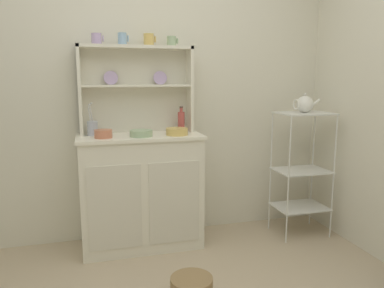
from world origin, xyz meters
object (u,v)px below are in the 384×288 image
Objects in this scene: hutch_cabinet at (141,190)px; bowl_mixing_large at (103,134)px; porcelain_teapot at (305,104)px; hutch_shelf_unit at (136,83)px; bakers_rack at (302,163)px; cup_lilac_0 at (97,39)px; jam_bottle at (181,121)px; utensil_jar at (92,128)px.

bowl_mixing_large reaches higher than hutch_cabinet.
bowl_mixing_large is at bearing 178.26° from porcelain_teapot.
hutch_shelf_unit is 1.54m from bakers_rack.
cup_lilac_0 is 0.72m from bowl_mixing_large.
hutch_cabinet is 7.38× the size of bowl_mixing_large.
hutch_shelf_unit is 0.47m from jam_bottle.
cup_lilac_0 is (-0.29, 0.12, 1.16)m from hutch_cabinet.
cup_lilac_0 is at bearing 93.62° from bowl_mixing_large.
jam_bottle is (0.64, -0.04, -0.64)m from cup_lilac_0.
hutch_cabinet is 4.59× the size of jam_bottle.
bowl_mixing_large is 0.51× the size of utensil_jar.
hutch_cabinet is 3.78× the size of utensil_jar.
bowl_mixing_large is 0.62× the size of jam_bottle.
hutch_shelf_unit is at bearing 168.08° from porcelain_teapot.
bowl_mixing_large is 1.64m from porcelain_teapot.
hutch_cabinet is 4.18× the size of porcelain_teapot.
hutch_cabinet is 0.62m from utensil_jar.
hutch_shelf_unit is 9.95× the size of cup_lilac_0.
porcelain_teapot is at bearing -8.49° from cup_lilac_0.
jam_bottle is at bearing 168.19° from porcelain_teapot.
cup_lilac_0 is at bearing 171.52° from bakers_rack.
utensil_jar is at bearing 116.27° from bowl_mixing_large.
bakers_rack reaches higher than hutch_cabinet.
hutch_cabinet is 1.51m from porcelain_teapot.
cup_lilac_0 reaches higher than hutch_cabinet.
porcelain_teapot is (1.70, -0.20, 0.16)m from utensil_jar.
bakers_rack is at bearing -5.19° from hutch_cabinet.
jam_bottle is 0.91× the size of porcelain_teapot.
utensil_jar is (-0.35, 0.08, 0.50)m from hutch_cabinet.
jam_bottle is (0.35, 0.09, 0.53)m from hutch_cabinet.
cup_lilac_0 is 0.39× the size of porcelain_teapot.
bowl_mixing_large is (0.01, -0.20, -0.69)m from cup_lilac_0.
jam_bottle is (-1.00, 0.21, 0.36)m from bakers_rack.
utensil_jar is (-0.06, -0.05, -0.67)m from cup_lilac_0.
hutch_shelf_unit is 0.52m from bowl_mixing_large.
bakers_rack is 1.94m from cup_lilac_0.
hutch_shelf_unit reaches higher than bakers_rack.
porcelain_teapot is (1.64, -0.25, -0.50)m from cup_lilac_0.
hutch_cabinet is at bearing 174.81° from porcelain_teapot.
jam_bottle is at bearing 14.24° from bowl_mixing_large.
cup_lilac_0 is 0.67m from utensil_jar.
bowl_mixing_large is 0.17m from utensil_jar.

